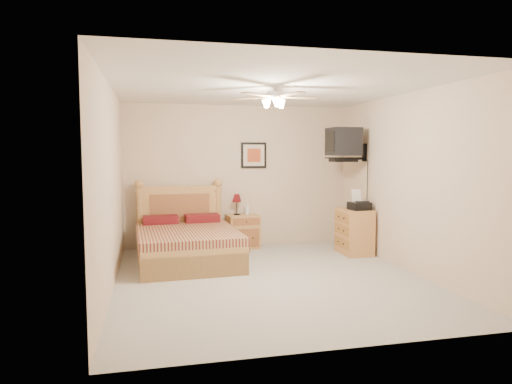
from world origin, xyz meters
TOP-DOWN VIEW (x-y plane):
  - floor at (0.00, 0.00)m, footprint 4.50×4.50m
  - ceiling at (0.00, 0.00)m, footprint 4.00×4.50m
  - wall_back at (0.00, 2.25)m, footprint 4.00×0.04m
  - wall_front at (0.00, -2.25)m, footprint 4.00×0.04m
  - wall_left at (-2.00, 0.00)m, footprint 0.04×4.50m
  - wall_right at (2.00, 0.00)m, footprint 0.04×4.50m
  - bed at (-1.01, 1.12)m, footprint 1.54×1.96m
  - nightstand at (0.02, 2.00)m, footprint 0.57×0.45m
  - table_lamp at (-0.07, 2.06)m, footprint 0.26×0.26m
  - lotion_bottle at (0.11, 2.02)m, footprint 0.11×0.11m
  - framed_picture at (0.27, 2.23)m, footprint 0.46×0.04m
  - dresser at (1.73, 1.14)m, footprint 0.44×0.63m
  - fax_machine at (1.76, 1.04)m, footprint 0.33×0.35m
  - magazine_lower at (1.67, 1.35)m, footprint 0.21×0.27m
  - magazine_upper at (1.70, 1.34)m, footprint 0.28×0.31m
  - wall_tv at (1.75, 1.34)m, footprint 0.56×0.46m
  - ceiling_fan at (0.00, -0.20)m, footprint 1.14×1.14m

SIDE VIEW (x-z plane):
  - floor at x=0.00m, z-range 0.00..0.00m
  - nightstand at x=0.02m, z-range 0.00..0.58m
  - dresser at x=1.73m, z-range 0.00..0.74m
  - bed at x=-1.01m, z-range 0.00..1.22m
  - lotion_bottle at x=0.11m, z-range 0.58..0.80m
  - magazine_lower at x=1.67m, z-range 0.74..0.77m
  - table_lamp at x=-0.07m, z-range 0.58..0.94m
  - magazine_upper at x=1.70m, z-range 0.77..0.79m
  - fax_machine at x=1.76m, z-range 0.74..1.07m
  - wall_back at x=0.00m, z-range 0.00..2.50m
  - wall_front at x=0.00m, z-range 0.00..2.50m
  - wall_left at x=-2.00m, z-range 0.00..2.50m
  - wall_right at x=2.00m, z-range 0.00..2.50m
  - framed_picture at x=0.27m, z-range 1.39..1.85m
  - wall_tv at x=1.75m, z-range 1.52..2.10m
  - ceiling_fan at x=0.00m, z-range 2.22..2.50m
  - ceiling at x=0.00m, z-range 2.48..2.52m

